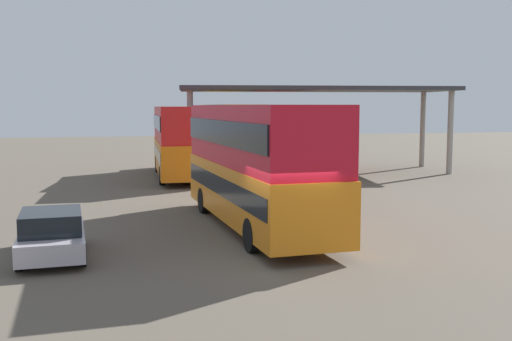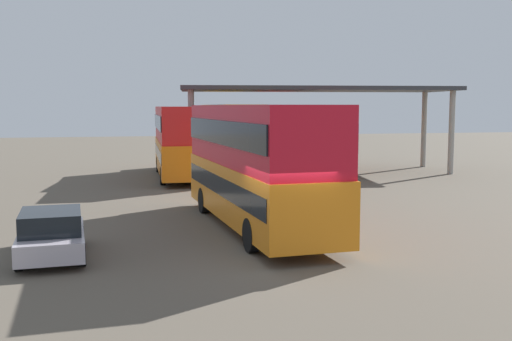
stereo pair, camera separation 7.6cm
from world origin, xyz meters
TOP-DOWN VIEW (x-y plane):
  - ground_plane at (0.00, 0.00)m, footprint 140.00×140.00m
  - double_decker_main at (0.26, 4.40)m, footprint 3.25×10.95m
  - parked_hatchback at (-6.22, 1.59)m, footprint 1.99×3.94m
  - double_decker_near_canopy at (-0.87, 19.73)m, footprint 2.78×10.47m
  - double_decker_mid_row at (2.78, 22.62)m, footprint 2.63×10.84m
  - double_decker_far_right at (6.85, 21.15)m, footprint 3.87×10.76m
  - depot_canopy at (8.13, 21.02)m, footprint 17.83×7.84m

SIDE VIEW (x-z plane):
  - ground_plane at x=0.00m, z-range 0.00..0.00m
  - parked_hatchback at x=-6.22m, z-range 0.00..1.35m
  - double_decker_far_right at x=6.85m, z-range 0.20..4.38m
  - double_decker_near_canopy at x=-0.87m, z-range 0.20..4.39m
  - double_decker_main at x=0.26m, z-range 0.20..4.45m
  - double_decker_mid_row at x=2.78m, z-range 0.21..4.51m
  - depot_canopy at x=8.13m, z-range 2.32..7.75m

